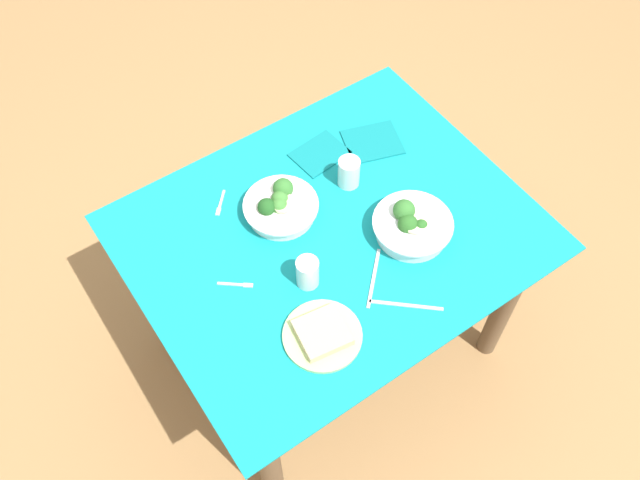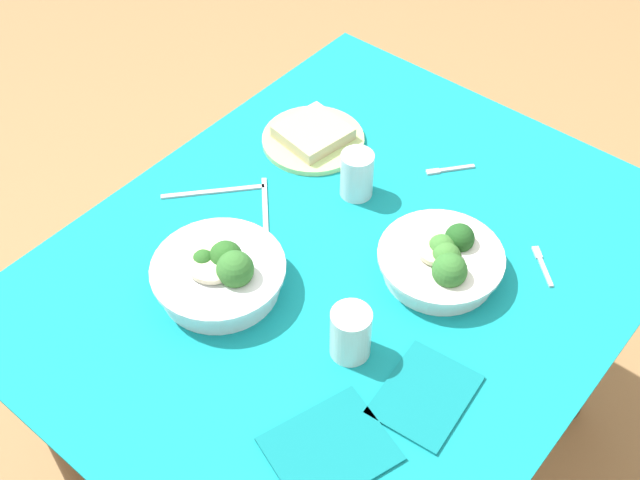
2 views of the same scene
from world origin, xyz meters
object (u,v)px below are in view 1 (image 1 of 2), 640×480
Objects in this scene: bread_side_plate at (322,334)px; fork_by_far_bowl at (237,285)px; table_knife_left at (374,278)px; napkin_folded_upper at (372,142)px; water_glass_center at (349,172)px; broccoli_bowl_far at (411,226)px; water_glass_side at (308,272)px; broccoli_bowl_near at (280,206)px; napkin_folded_lower at (320,154)px; fork_by_near_bowl at (220,204)px; table_knife_right at (406,305)px.

fork_by_far_bowl is (0.11, -0.27, -0.01)m from bread_side_plate.
table_knife_left is 0.52m from napkin_folded_upper.
broccoli_bowl_far is at bearing 98.38° from water_glass_center.
water_glass_center is 1.00× the size of water_glass_side.
broccoli_bowl_near is 0.27m from napkin_folded_lower.
napkin_folded_upper is at bearing -109.61° from broccoli_bowl_far.
broccoli_bowl_far reaches higher than table_knife_left.
water_glass_center is 0.19m from napkin_folded_upper.
broccoli_bowl_far is 2.42× the size of water_glass_side.
napkin_folded_upper is (-0.54, 0.06, 0.00)m from fork_by_near_bowl.
table_knife_right is 0.61m from napkin_folded_lower.
table_knife_right is at bearing 78.81° from napkin_folded_lower.
broccoli_bowl_far is at bearing 70.39° from napkin_folded_upper.
broccoli_bowl_far is 0.35m from water_glass_side.
napkin_folded_lower is (-0.14, -0.48, 0.00)m from table_knife_left.
bread_side_plate is 1.05× the size of table_knife_right.
table_knife_right is (0.13, 0.45, -0.05)m from water_glass_center.
fork_by_far_bowl is (0.17, -0.11, -0.05)m from water_glass_side.
napkin_folded_lower is (-0.12, -0.60, 0.00)m from table_knife_right.
broccoli_bowl_far is 0.20m from table_knife_left.
water_glass_center is at bearing -81.62° from broccoli_bowl_far.
napkin_folded_upper reaches higher than table_knife_right.
napkin_folded_upper is (-0.13, -0.35, -0.03)m from broccoli_bowl_far.
broccoli_bowl_near is 2.31× the size of water_glass_side.
broccoli_bowl_near is 2.92× the size of fork_by_near_bowl.
broccoli_bowl_far is 0.38m from napkin_folded_upper.
fork_by_far_bowl is at bearing 14.37° from water_glass_center.
broccoli_bowl_near is 0.24m from water_glass_center.
water_glass_center is at bearing -143.55° from water_glass_side.
napkin_folded_upper is (-0.41, -0.07, -0.03)m from broccoli_bowl_near.
water_glass_side is (0.07, 0.25, 0.02)m from broccoli_bowl_near.
table_knife_left is 0.50m from napkin_folded_lower.
fork_by_far_bowl is 0.30m from fork_by_near_bowl.
fork_by_far_bowl is 1.10× the size of fork_by_near_bowl.
broccoli_bowl_near is 2.65× the size of fork_by_far_bowl.
broccoli_bowl_near reaches higher than table_knife_right.
water_glass_side is (0.31, 0.23, -0.00)m from water_glass_center.
fork_by_far_bowl is at bearing 29.82° from napkin_folded_lower.
broccoli_bowl_far is 0.42m from napkin_folded_lower.
water_glass_side reaches higher than fork_by_far_bowl.
water_glass_side is 0.29m from table_knife_right.
water_glass_center is 0.47m from table_knife_right.
water_glass_side reaches higher than table_knife_left.
fork_by_near_bowl is 0.39× the size of table_knife_left.
fork_by_near_bowl is (-0.11, -0.28, 0.00)m from fork_by_far_bowl.
broccoli_bowl_far reaches higher than water_glass_side.
table_knife_left is (-0.16, 0.10, -0.05)m from water_glass_side.
water_glass_side is 1.15× the size of fork_by_far_bowl.
bread_side_plate is at bearing -29.40° from fork_by_far_bowl.
broccoli_bowl_far is at bearing 96.48° from napkin_folded_lower.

